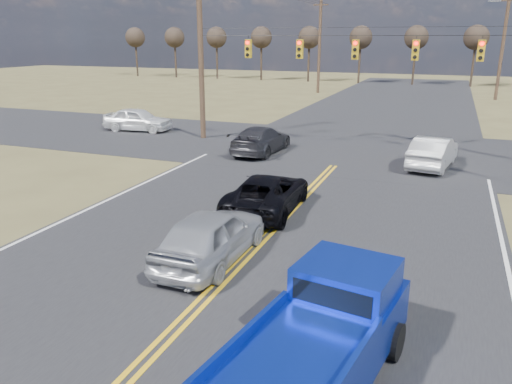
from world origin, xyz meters
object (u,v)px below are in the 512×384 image
(black_suv, at_px, (267,193))
(white_car_queue, at_px, (433,152))
(silver_suv, at_px, (211,235))
(dgrey_car_queue, at_px, (261,140))
(pickup_truck, at_px, (321,341))
(cross_car_west, at_px, (138,119))

(black_suv, bearing_deg, white_car_queue, -123.78)
(silver_suv, height_order, dgrey_car_queue, silver_suv)
(white_car_queue, bearing_deg, silver_suv, 77.13)
(pickup_truck, distance_m, dgrey_car_queue, 18.75)
(black_suv, relative_size, dgrey_car_queue, 0.97)
(black_suv, xyz_separation_m, dgrey_car_queue, (-3.49, 8.64, 0.05))
(black_suv, height_order, cross_car_west, cross_car_west)
(dgrey_car_queue, xyz_separation_m, cross_car_west, (-9.85, 3.16, 0.05))
(dgrey_car_queue, bearing_deg, white_car_queue, -178.10)
(cross_car_west, bearing_deg, black_suv, -137.71)
(white_car_queue, xyz_separation_m, cross_car_west, (-18.52, 3.16, 0.02))
(dgrey_car_queue, height_order, cross_car_west, cross_car_west)
(pickup_truck, relative_size, black_suv, 1.13)
(silver_suv, bearing_deg, cross_car_west, -50.16)
(pickup_truck, distance_m, silver_suv, 5.73)
(black_suv, height_order, white_car_queue, white_car_queue)
(pickup_truck, distance_m, white_car_queue, 17.20)
(pickup_truck, bearing_deg, cross_car_west, 139.68)
(silver_suv, bearing_deg, white_car_queue, -111.02)
(pickup_truck, bearing_deg, dgrey_car_queue, 122.87)
(black_suv, distance_m, dgrey_car_queue, 9.32)
(black_suv, distance_m, white_car_queue, 10.07)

